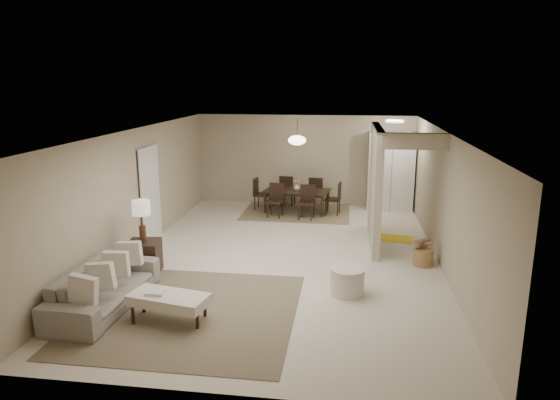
# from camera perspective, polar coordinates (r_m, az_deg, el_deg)

# --- Properties ---
(floor) EXTENTS (9.00, 9.00, 0.00)m
(floor) POSITION_cam_1_polar(r_m,az_deg,el_deg) (9.98, 0.42, -6.57)
(floor) COLOR beige
(floor) RESTS_ON ground
(ceiling) EXTENTS (9.00, 9.00, 0.00)m
(ceiling) POSITION_cam_1_polar(r_m,az_deg,el_deg) (9.42, 0.45, 7.87)
(ceiling) COLOR white
(ceiling) RESTS_ON back_wall
(back_wall) EXTENTS (6.00, 0.00, 6.00)m
(back_wall) POSITION_cam_1_polar(r_m,az_deg,el_deg) (14.02, 2.83, 4.57)
(back_wall) COLOR tan
(back_wall) RESTS_ON floor
(left_wall) EXTENTS (0.00, 9.00, 9.00)m
(left_wall) POSITION_cam_1_polar(r_m,az_deg,el_deg) (10.43, -16.14, 0.93)
(left_wall) COLOR tan
(left_wall) RESTS_ON floor
(right_wall) EXTENTS (0.00, 9.00, 9.00)m
(right_wall) POSITION_cam_1_polar(r_m,az_deg,el_deg) (9.71, 18.27, -0.13)
(right_wall) COLOR tan
(right_wall) RESTS_ON floor
(partition) EXTENTS (0.15, 2.50, 2.50)m
(partition) POSITION_cam_1_polar(r_m,az_deg,el_deg) (10.78, 10.84, 1.62)
(partition) COLOR tan
(partition) RESTS_ON floor
(doorway) EXTENTS (0.04, 0.90, 2.04)m
(doorway) POSITION_cam_1_polar(r_m,az_deg,el_deg) (11.01, -14.67, 0.44)
(doorway) COLOR black
(doorway) RESTS_ON floor
(pantry_cabinet) EXTENTS (1.20, 0.55, 2.10)m
(pantry_cabinet) POSITION_cam_1_polar(r_m,az_deg,el_deg) (13.70, 12.54, 3.20)
(pantry_cabinet) COLOR white
(pantry_cabinet) RESTS_ON floor
(flush_light) EXTENTS (0.44, 0.44, 0.05)m
(flush_light) POSITION_cam_1_polar(r_m,az_deg,el_deg) (12.58, 12.97, 8.77)
(flush_light) COLOR white
(flush_light) RESTS_ON ceiling
(living_rug) EXTENTS (3.20, 3.20, 0.01)m
(living_rug) POSITION_cam_1_polar(r_m,az_deg,el_deg) (7.88, -10.30, -12.47)
(living_rug) COLOR brown
(living_rug) RESTS_ON floor
(sofa) EXTENTS (2.25, 0.94, 0.65)m
(sofa) POSITION_cam_1_polar(r_m,az_deg,el_deg) (8.25, -19.45, -9.40)
(sofa) COLOR gray
(sofa) RESTS_ON floor
(ottoman_bench) EXTENTS (1.23, 0.74, 0.41)m
(ottoman_bench) POSITION_cam_1_polar(r_m,az_deg,el_deg) (7.55, -12.59, -11.08)
(ottoman_bench) COLOR beige
(ottoman_bench) RESTS_ON living_rug
(side_table) EXTENTS (0.62, 0.62, 0.60)m
(side_table) POSITION_cam_1_polar(r_m,az_deg,el_deg) (9.43, -15.24, -6.34)
(side_table) COLOR black
(side_table) RESTS_ON floor
(table_lamp) EXTENTS (0.32, 0.32, 0.76)m
(table_lamp) POSITION_cam_1_polar(r_m,az_deg,el_deg) (9.18, -15.57, -1.26)
(table_lamp) COLOR #4C3320
(table_lamp) RESTS_ON side_table
(round_pouf) EXTENTS (0.57, 0.57, 0.45)m
(round_pouf) POSITION_cam_1_polar(r_m,az_deg,el_deg) (8.34, 7.68, -9.20)
(round_pouf) COLOR beige
(round_pouf) RESTS_ON floor
(wicker_basket) EXTENTS (0.48, 0.48, 0.32)m
(wicker_basket) POSITION_cam_1_polar(r_m,az_deg,el_deg) (9.90, 16.06, -6.29)
(wicker_basket) COLOR olive
(wicker_basket) RESTS_ON floor
(dining_rug) EXTENTS (2.80, 2.10, 0.01)m
(dining_rug) POSITION_cam_1_polar(r_m,az_deg,el_deg) (13.33, 1.90, -1.36)
(dining_rug) COLOR #817250
(dining_rug) RESTS_ON floor
(dining_table) EXTENTS (1.81, 1.17, 0.60)m
(dining_table) POSITION_cam_1_polar(r_m,az_deg,el_deg) (13.26, 1.91, -0.14)
(dining_table) COLOR black
(dining_table) RESTS_ON dining_rug
(dining_chairs) EXTENTS (2.35, 1.82, 0.86)m
(dining_chairs) POSITION_cam_1_polar(r_m,az_deg,el_deg) (13.23, 1.91, 0.43)
(dining_chairs) COLOR black
(dining_chairs) RESTS_ON dining_rug
(vase) EXTENTS (0.19, 0.19, 0.17)m
(vase) POSITION_cam_1_polar(r_m,az_deg,el_deg) (13.17, 1.92, 1.48)
(vase) COLOR white
(vase) RESTS_ON dining_table
(yellow_mat) EXTENTS (1.01, 0.70, 0.01)m
(yellow_mat) POSITION_cam_1_polar(r_m,az_deg,el_deg) (11.40, 12.59, -4.28)
(yellow_mat) COLOR yellow
(yellow_mat) RESTS_ON floor
(pendant_light) EXTENTS (0.46, 0.46, 0.71)m
(pendant_light) POSITION_cam_1_polar(r_m,az_deg,el_deg) (12.97, 1.97, 6.84)
(pendant_light) COLOR #4C3320
(pendant_light) RESTS_ON ceiling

